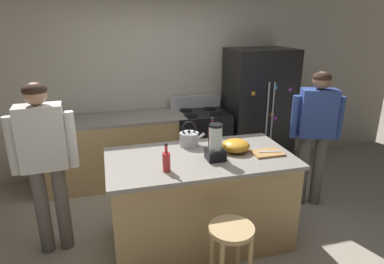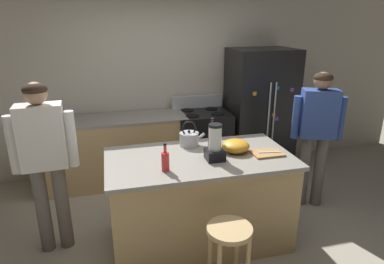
# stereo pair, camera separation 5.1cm
# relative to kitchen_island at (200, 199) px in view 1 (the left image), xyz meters

# --- Properties ---
(ground_plane) EXTENTS (14.00, 14.00, 0.00)m
(ground_plane) POSITION_rel_kitchen_island_xyz_m (0.00, 0.00, -0.47)
(ground_plane) COLOR #B2A893
(back_wall) EXTENTS (8.00, 0.10, 2.70)m
(back_wall) POSITION_rel_kitchen_island_xyz_m (0.00, 1.95, 0.88)
(back_wall) COLOR beige
(back_wall) RESTS_ON ground_plane
(kitchen_island) EXTENTS (1.79, 0.96, 0.94)m
(kitchen_island) POSITION_rel_kitchen_island_xyz_m (0.00, 0.00, 0.00)
(kitchen_island) COLOR tan
(kitchen_island) RESTS_ON ground_plane
(back_counter_run) EXTENTS (2.00, 0.64, 0.94)m
(back_counter_run) POSITION_rel_kitchen_island_xyz_m (-0.80, 1.55, -0.00)
(back_counter_run) COLOR tan
(back_counter_run) RESTS_ON ground_plane
(refrigerator) EXTENTS (0.90, 0.73, 1.81)m
(refrigerator) POSITION_rel_kitchen_island_xyz_m (1.33, 1.50, 0.43)
(refrigerator) COLOR black
(refrigerator) RESTS_ON ground_plane
(stove_range) EXTENTS (0.76, 0.65, 1.12)m
(stove_range) POSITION_rel_kitchen_island_xyz_m (0.46, 1.52, 0.01)
(stove_range) COLOR black
(stove_range) RESTS_ON ground_plane
(person_by_island_left) EXTENTS (0.59, 0.25, 1.69)m
(person_by_island_left) POSITION_rel_kitchen_island_xyz_m (-1.42, 0.23, 0.55)
(person_by_island_left) COLOR #66605B
(person_by_island_left) RESTS_ON ground_plane
(person_by_sink_right) EXTENTS (0.59, 0.34, 1.65)m
(person_by_sink_right) POSITION_rel_kitchen_island_xyz_m (1.52, 0.35, 0.53)
(person_by_sink_right) COLOR #66605B
(person_by_sink_right) RESTS_ON ground_plane
(bar_stool) EXTENTS (0.36, 0.36, 0.67)m
(bar_stool) POSITION_rel_kitchen_island_xyz_m (0.03, -0.79, 0.05)
(bar_stool) COLOR tan
(bar_stool) RESTS_ON ground_plane
(blender_appliance) EXTENTS (0.17, 0.17, 0.35)m
(blender_appliance) POSITION_rel_kitchen_island_xyz_m (0.12, -0.11, 0.62)
(blender_appliance) COLOR black
(blender_appliance) RESTS_ON kitchen_island
(bottle_wine) EXTENTS (0.08, 0.08, 0.32)m
(bottle_wine) POSITION_rel_kitchen_island_xyz_m (0.18, 0.19, 0.59)
(bottle_wine) COLOR #471923
(bottle_wine) RESTS_ON kitchen_island
(bottle_soda) EXTENTS (0.07, 0.07, 0.26)m
(bottle_soda) POSITION_rel_kitchen_island_xyz_m (-0.37, -0.23, 0.56)
(bottle_soda) COLOR red
(bottle_soda) RESTS_ON kitchen_island
(mixing_bowl) EXTENTS (0.28, 0.28, 0.12)m
(mixing_bowl) POSITION_rel_kitchen_island_xyz_m (0.38, 0.03, 0.53)
(mixing_bowl) COLOR orange
(mixing_bowl) RESTS_ON kitchen_island
(tea_kettle) EXTENTS (0.28, 0.20, 0.27)m
(tea_kettle) POSITION_rel_kitchen_island_xyz_m (-0.03, 0.31, 0.55)
(tea_kettle) COLOR #B7BABF
(tea_kettle) RESTS_ON kitchen_island
(cutting_board) EXTENTS (0.30, 0.20, 0.02)m
(cutting_board) POSITION_rel_kitchen_island_xyz_m (0.66, -0.11, 0.48)
(cutting_board) COLOR #B7844C
(cutting_board) RESTS_ON kitchen_island
(chef_knife) EXTENTS (0.22, 0.07, 0.01)m
(chef_knife) POSITION_rel_kitchen_island_xyz_m (0.68, -0.11, 0.49)
(chef_knife) COLOR #B7BABF
(chef_knife) RESTS_ON cutting_board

